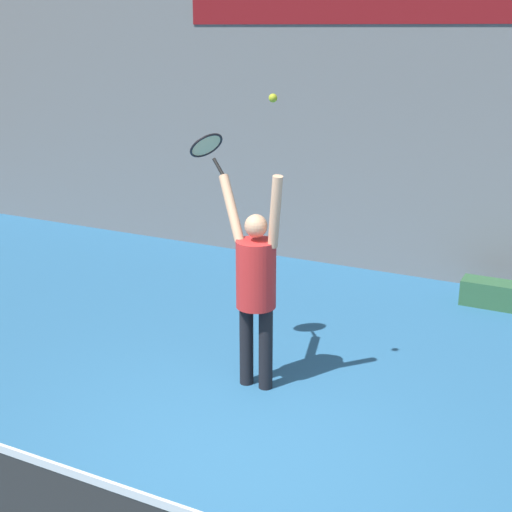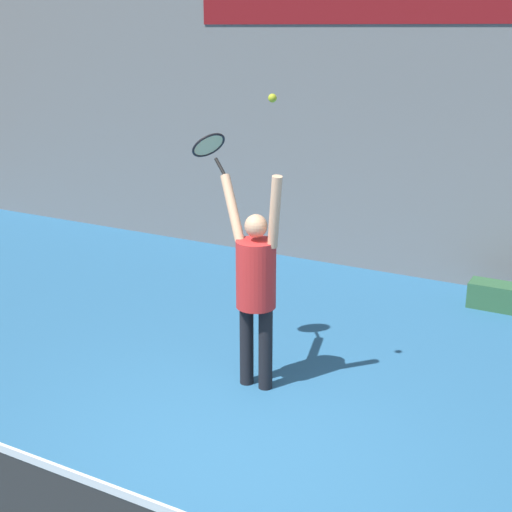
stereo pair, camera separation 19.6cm
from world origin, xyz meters
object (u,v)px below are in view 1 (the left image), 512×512
tennis_racket (207,147)px  equipment_bag (492,294)px  tennis_player (256,282)px  tennis_ball (273,98)px

tennis_racket → equipment_bag: size_ratio=0.61×
tennis_player → equipment_bag: bearing=61.9°
tennis_ball → equipment_bag: tennis_ball is taller
tennis_racket → equipment_bag: 4.10m
tennis_player → tennis_racket: 1.34m
tennis_ball → equipment_bag: 4.27m
tennis_racket → tennis_ball: (0.87, -0.40, 0.52)m
tennis_racket → equipment_bag: tennis_racket is taller
tennis_ball → tennis_player: bearing=160.1°
tennis_player → tennis_ball: 1.64m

